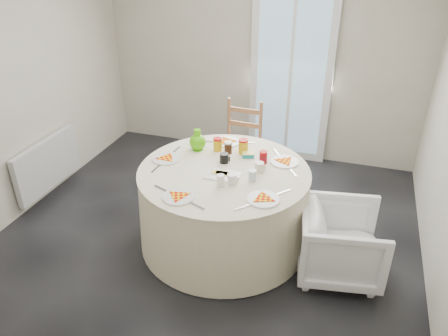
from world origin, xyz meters
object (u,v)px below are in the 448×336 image
(radiator, at_px, (48,164))
(green_pitcher, at_px, (198,141))
(armchair, at_px, (342,236))
(table, at_px, (224,208))
(wooden_chair, at_px, (239,148))

(radiator, height_order, green_pitcher, green_pitcher)
(radiator, relative_size, armchair, 1.42)
(radiator, relative_size, table, 0.63)
(radiator, relative_size, wooden_chair, 1.01)
(wooden_chair, relative_size, green_pitcher, 4.82)
(table, xyz_separation_m, armchair, (1.09, -0.12, 0.02))
(table, distance_m, armchair, 1.09)
(radiator, xyz_separation_m, table, (2.12, -0.21, -0.01))
(table, relative_size, wooden_chair, 1.60)
(radiator, height_order, table, table)
(radiator, xyz_separation_m, green_pitcher, (1.75, 0.11, 0.49))
(armchair, relative_size, green_pitcher, 3.42)
(armchair, bearing_deg, wooden_chair, 36.55)
(table, bearing_deg, armchair, -6.16)
(table, xyz_separation_m, green_pitcher, (-0.37, 0.32, 0.49))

